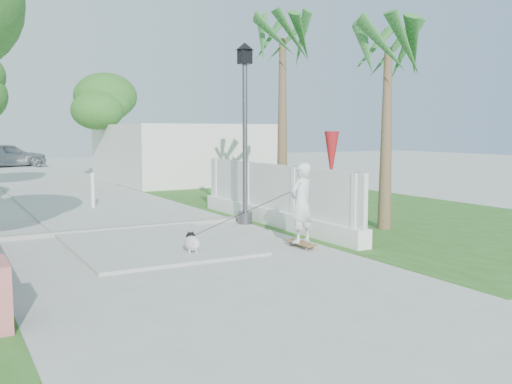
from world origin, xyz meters
TOP-DOWN VIEW (x-y plane):
  - ground at (0.00, 0.00)m, footprint 90.00×90.00m
  - path_strip at (0.00, 20.00)m, footprint 3.20×36.00m
  - curb at (0.00, 6.00)m, footprint 6.50×0.25m
  - grass_right at (7.00, 8.00)m, footprint 8.00×20.00m
  - lattice_fence at (3.40, 5.00)m, footprint 0.35×7.00m
  - building_right at (6.00, 18.00)m, footprint 6.00×8.00m
  - street_lamp at (2.90, 5.50)m, footprint 0.44×0.44m
  - bollard at (0.20, 10.00)m, footprint 0.14×0.14m
  - patio_umbrella at (4.80, 4.50)m, footprint 0.36×0.36m
  - tree_path_right at (3.22, 19.98)m, footprint 3.00×3.00m
  - palm_far at (4.60, 6.50)m, footprint 1.80×1.80m
  - palm_near at (5.40, 3.20)m, footprint 1.80×1.80m
  - skateboarder at (1.64, 2.62)m, footprint 2.50×1.06m
  - dog at (0.34, 2.82)m, footprint 0.38×0.59m
  - parked_car at (0.12, 32.41)m, footprint 4.76×2.30m

SIDE VIEW (x-z plane):
  - ground at x=0.00m, z-range 0.00..0.00m
  - grass_right at x=7.00m, z-range 0.00..0.01m
  - path_strip at x=0.00m, z-range 0.00..0.06m
  - curb at x=0.00m, z-range 0.00..0.10m
  - dog at x=0.34m, z-range 0.02..0.43m
  - lattice_fence at x=3.40m, z-range -0.21..1.29m
  - bollard at x=0.20m, z-range 0.04..1.13m
  - skateboarder at x=1.64m, z-range -0.09..1.60m
  - parked_car at x=0.12m, z-range 0.00..1.57m
  - building_right at x=6.00m, z-range 0.00..2.60m
  - patio_umbrella at x=4.80m, z-range 0.54..2.84m
  - street_lamp at x=2.90m, z-range 0.21..4.65m
  - tree_path_right at x=3.22m, z-range 1.10..5.89m
  - palm_near at x=5.40m, z-range 1.60..6.30m
  - palm_far at x=4.60m, z-range 1.83..7.13m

